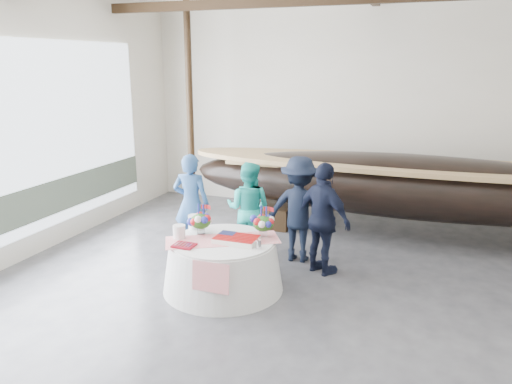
% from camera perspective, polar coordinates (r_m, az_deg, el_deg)
% --- Properties ---
extents(floor, '(10.00, 12.00, 0.01)m').
position_cam_1_polar(floor, '(6.01, 3.94, -17.91)').
color(floor, '#3D3D42').
rests_on(floor, ground).
extents(wall_back, '(10.00, 0.02, 4.50)m').
position_cam_1_polar(wall_back, '(11.01, 13.04, 9.17)').
color(wall_back, silver).
rests_on(wall_back, ground).
extents(open_bay, '(0.03, 7.00, 3.20)m').
position_cam_1_polar(open_bay, '(8.74, -26.66, 3.84)').
color(open_bay, silver).
rests_on(open_bay, ground).
extents(longboat_display, '(8.55, 1.71, 1.60)m').
position_cam_1_polar(longboat_display, '(9.59, 17.01, 0.69)').
color(longboat_display, black).
rests_on(longboat_display, ground).
extents(banquet_table, '(1.75, 1.75, 0.75)m').
position_cam_1_polar(banquet_table, '(7.34, -3.79, -8.27)').
color(banquet_table, silver).
rests_on(banquet_table, ground).
extents(tabletop_items, '(1.68, 1.28, 0.40)m').
position_cam_1_polar(tabletop_items, '(7.29, -3.47, -4.01)').
color(tabletop_items, red).
rests_on(tabletop_items, banquet_table).
extents(guest_woman_blue, '(0.69, 0.50, 1.74)m').
position_cam_1_polar(guest_woman_blue, '(8.65, -7.41, -1.32)').
color(guest_woman_blue, '#284D80').
rests_on(guest_woman_blue, ground).
extents(guest_woman_teal, '(0.81, 0.65, 1.62)m').
position_cam_1_polar(guest_woman_teal, '(8.50, -0.88, -1.90)').
color(guest_woman_teal, '#22B3A6').
rests_on(guest_woman_teal, ground).
extents(guest_man_left, '(1.14, 0.66, 1.76)m').
position_cam_1_polar(guest_man_left, '(8.24, 4.99, -1.98)').
color(guest_man_left, black).
rests_on(guest_man_left, ground).
extents(guest_man_right, '(1.11, 0.90, 1.77)m').
position_cam_1_polar(guest_man_right, '(7.76, 7.73, -3.09)').
color(guest_man_right, black).
rests_on(guest_man_right, ground).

